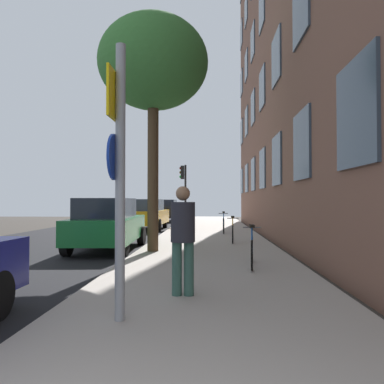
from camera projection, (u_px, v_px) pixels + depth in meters
name	position (u px, v px, depth m)	size (l,w,h in m)	color
ground_plane	(124.00, 239.00, 15.67)	(41.80, 41.80, 0.00)	#332D28
road_asphalt	(74.00, 238.00, 15.77)	(7.00, 38.00, 0.01)	black
sidewalk	(210.00, 237.00, 15.51)	(4.20, 38.00, 0.12)	#9E9389
sign_post	(118.00, 164.00, 4.62)	(0.16, 0.60, 3.35)	gray
traffic_light	(184.00, 184.00, 22.93)	(0.43, 0.24, 3.59)	black
tree_near	(153.00, 64.00, 10.98)	(3.16, 3.16, 6.75)	#4C3823
bicycle_0	(252.00, 250.00, 8.34)	(0.42, 1.72, 0.92)	black
bicycle_1	(233.00, 232.00, 13.23)	(0.42, 1.71, 0.91)	black
bicycle_2	(224.00, 225.00, 16.82)	(0.42, 1.70, 0.97)	black
pedestrian_0	(183.00, 233.00, 5.80)	(0.51, 0.51, 1.66)	#33594C
car_1	(108.00, 223.00, 11.95)	(1.98, 4.41, 1.62)	#19662D
car_2	(147.00, 214.00, 20.28)	(1.85, 4.33, 1.62)	orange
car_3	(165.00, 210.00, 28.61)	(1.96, 4.19, 1.62)	black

